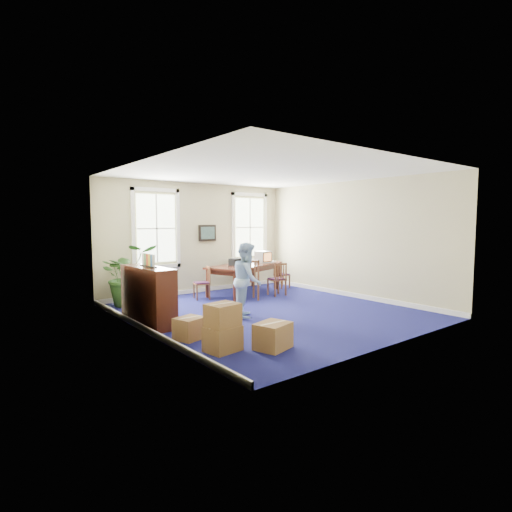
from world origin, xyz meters
TOP-DOWN VIEW (x-y plane):
  - floor at (0.00, 0.00)m, footprint 6.50×6.50m
  - ceiling at (0.00, 0.00)m, footprint 6.50×6.50m
  - wall_back at (0.00, 3.25)m, footprint 6.50×0.00m
  - wall_front at (0.00, -3.25)m, footprint 6.50×0.00m
  - wall_left at (-3.00, 0.00)m, footprint 0.00×6.50m
  - wall_right at (3.00, 0.00)m, footprint 0.00×6.50m
  - baseboard_back at (0.00, 3.22)m, footprint 6.00×0.04m
  - baseboard_left at (-2.97, 0.00)m, footprint 0.04×6.50m
  - baseboard_right at (2.97, 0.00)m, footprint 0.04×6.50m
  - window_left at (-1.30, 3.23)m, footprint 1.40×0.12m
  - window_right at (1.90, 3.23)m, footprint 1.40×0.12m
  - wall_picture at (0.30, 3.20)m, footprint 0.58×0.06m
  - conference_table at (0.98, 2.25)m, footprint 2.69×1.86m
  - crt_tv at (1.71, 2.30)m, footprint 0.43×0.46m
  - game_console at (2.04, 2.25)m, footprint 0.19×0.21m
  - equipment_bag at (0.70, 2.30)m, footprint 0.42×0.32m
  - chair_near_left at (0.47, 1.41)m, footprint 0.63×0.63m
  - chair_near_right at (1.48, 1.41)m, footprint 0.46×0.46m
  - chair_end_left at (-0.48, 2.25)m, footprint 0.49×0.49m
  - chair_end_right at (2.43, 2.25)m, footprint 0.39×0.39m
  - man at (-0.68, -0.08)m, footprint 0.98×1.01m
  - credenza at (-2.68, 0.61)m, footprint 0.54×1.63m
  - brochure_rack at (-2.66, 0.61)m, footprint 0.35×0.63m
  - potted_plant at (-2.30, 2.63)m, footprint 1.49×1.33m
  - cardboard_boxes at (-2.21, -1.64)m, footprint 1.73×1.73m

SIDE VIEW (x-z plane):
  - floor at x=0.00m, z-range 0.00..0.00m
  - baseboard_back at x=0.00m, z-range 0.00..0.12m
  - baseboard_left at x=-2.97m, z-range 0.00..0.12m
  - baseboard_right at x=2.97m, z-range 0.00..0.12m
  - cardboard_boxes at x=-2.21m, z-range 0.00..0.82m
  - conference_table at x=0.98m, z-range 0.00..0.84m
  - chair_end_right at x=2.43m, z-range 0.00..0.86m
  - chair_end_left at x=-0.48m, z-range 0.00..0.88m
  - chair_near_right at x=1.48m, z-range 0.00..0.93m
  - chair_near_left at x=0.47m, z-range 0.00..1.08m
  - credenza at x=-2.68m, z-range 0.00..1.26m
  - potted_plant at x=-2.30m, z-range 0.00..1.53m
  - man at x=-0.68m, z-range 0.00..1.64m
  - game_console at x=2.04m, z-range 0.84..0.88m
  - equipment_bag at x=0.70m, z-range 0.84..1.03m
  - crt_tv at x=1.71m, z-range 0.84..1.20m
  - brochure_rack at x=-2.66m, z-range 1.26..1.54m
  - wall_back at x=0.00m, z-range -1.65..4.85m
  - wall_front at x=0.00m, z-range -1.65..4.85m
  - wall_left at x=-3.00m, z-range -1.65..4.85m
  - wall_right at x=3.00m, z-range -1.65..4.85m
  - wall_picture at x=0.30m, z-range 1.51..1.99m
  - window_left at x=-1.30m, z-range 0.80..3.00m
  - window_right at x=1.90m, z-range 0.80..3.00m
  - ceiling at x=0.00m, z-range 3.20..3.20m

